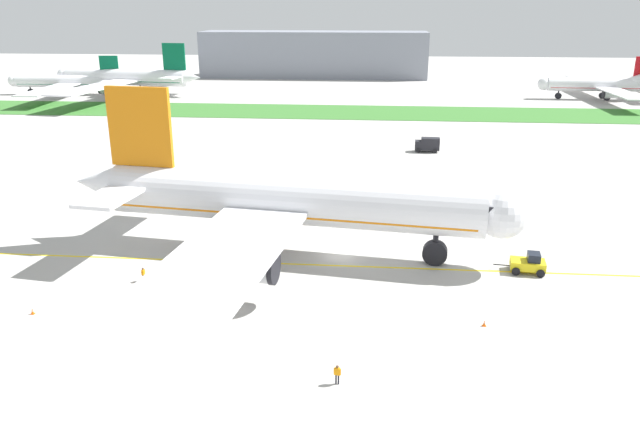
# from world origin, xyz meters

# --- Properties ---
(ground_plane) EXTENTS (600.00, 600.00, 0.00)m
(ground_plane) POSITION_xyz_m (0.00, 0.00, 0.00)
(ground_plane) COLOR #ADAAA5
(ground_plane) RESTS_ON ground
(apron_taxi_line) EXTENTS (280.00, 0.36, 0.01)m
(apron_taxi_line) POSITION_xyz_m (0.00, -2.71, 0.00)
(apron_taxi_line) COLOR yellow
(apron_taxi_line) RESTS_ON ground
(grass_median_strip) EXTENTS (320.00, 24.00, 0.10)m
(grass_median_strip) POSITION_xyz_m (0.00, 102.37, 0.05)
(grass_median_strip) COLOR #38722D
(grass_median_strip) RESTS_ON ground
(airliner_foreground) EXTENTS (54.21, 85.62, 19.04)m
(airliner_foreground) POSITION_xyz_m (-6.70, 0.97, 6.46)
(airliner_foreground) COLOR white
(airliner_foreground) RESTS_ON ground
(pushback_tug) EXTENTS (5.58, 2.98, 2.30)m
(pushback_tug) POSITION_xyz_m (20.71, -2.65, 1.04)
(pushback_tug) COLOR yellow
(pushback_tug) RESTS_ON ground
(ground_crew_wingwalker_port) EXTENTS (0.27, 0.55, 1.57)m
(ground_crew_wingwalker_port) POSITION_xyz_m (-20.70, -8.68, 0.95)
(ground_crew_wingwalker_port) COLOR black
(ground_crew_wingwalker_port) RESTS_ON ground
(ground_crew_marshaller_front) EXTENTS (0.53, 0.37, 1.60)m
(ground_crew_marshaller_front) POSITION_xyz_m (-11.40, -3.72, 0.98)
(ground_crew_marshaller_front) COLOR black
(ground_crew_marshaller_front) RESTS_ON ground
(ground_crew_wingwalker_starboard) EXTENTS (0.58, 0.31, 1.66)m
(ground_crew_wingwalker_starboard) POSITION_xyz_m (1.03, -25.56, 1.01)
(ground_crew_wingwalker_starboard) COLOR black
(ground_crew_wingwalker_starboard) RESTS_ON ground
(traffic_cone_near_nose) EXTENTS (0.36, 0.36, 0.58)m
(traffic_cone_near_nose) POSITION_xyz_m (13.94, -15.28, 0.28)
(traffic_cone_near_nose) COLOR #F2590C
(traffic_cone_near_nose) RESTS_ON ground
(traffic_cone_port_wing) EXTENTS (0.36, 0.36, 0.58)m
(traffic_cone_port_wing) POSITION_xyz_m (-28.66, -16.73, 0.28)
(traffic_cone_port_wing) COLOR #F2590C
(traffic_cone_port_wing) RESTS_ON ground
(service_truck_baggage_loader) EXTENTS (5.01, 3.85, 2.74)m
(service_truck_baggage_loader) POSITION_xyz_m (-3.81, 30.15, 1.51)
(service_truck_baggage_loader) COLOR white
(service_truck_baggage_loader) RESTS_ON ground
(service_truck_fuel_bowser) EXTENTS (4.95, 2.61, 2.85)m
(service_truck_fuel_bowser) POSITION_xyz_m (14.17, 55.69, 1.54)
(service_truck_fuel_bowser) COLOR black
(service_truck_fuel_bowser) RESTS_ON ground
(parked_airliner_far_left) EXTENTS (40.78, 65.28, 12.54)m
(parked_airliner_far_left) POSITION_xyz_m (-96.37, 129.55, 4.26)
(parked_airliner_far_left) COLOR white
(parked_airliner_far_left) RESTS_ON ground
(parked_airliner_far_centre) EXTENTS (50.53, 80.54, 16.71)m
(parked_airliner_far_centre) POSITION_xyz_m (-76.77, 130.08, 5.67)
(parked_airliner_far_centre) COLOR white
(parked_airliner_far_centre) RESTS_ON ground
(parked_airliner_far_right) EXTENTS (37.68, 59.07, 13.17)m
(parked_airliner_far_right) POSITION_xyz_m (72.96, 133.38, 4.47)
(parked_airliner_far_right) COLOR white
(parked_airliner_far_right) RESTS_ON ground
(terminal_building) EXTENTS (90.64, 20.00, 18.00)m
(terminal_building) POSITION_xyz_m (-21.66, 188.90, 9.00)
(terminal_building) COLOR gray
(terminal_building) RESTS_ON ground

